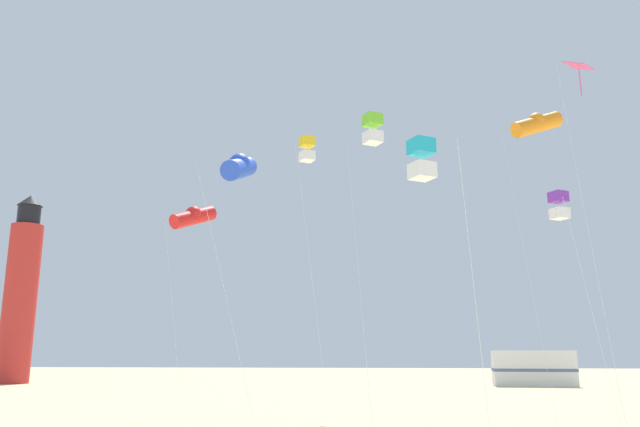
{
  "coord_description": "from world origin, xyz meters",
  "views": [
    {
      "loc": [
        1.98,
        -6.75,
        2.74
      ],
      "look_at": [
        0.4,
        11.61,
        6.86
      ],
      "focal_mm": 34.64,
      "sensor_mm": 36.0,
      "label": 1
    }
  ],
  "objects_px": {
    "kite_tube_blue": "(239,167)",
    "kite_diamond_rainbow": "(580,83)",
    "kite_box_violet": "(559,206)",
    "kite_box_cyan": "(422,159)",
    "kite_box_gold": "(307,150)",
    "kite_tube_scarlet": "(193,217)",
    "kite_box_lime": "(373,130)",
    "lighthouse_distant": "(21,293)",
    "rv_van_white": "(534,368)",
    "kite_tube_orange": "(537,124)"
  },
  "relations": [
    {
      "from": "kite_tube_orange",
      "to": "kite_box_gold",
      "type": "distance_m",
      "value": 10.24
    },
    {
      "from": "kite_box_violet",
      "to": "kite_tube_orange",
      "type": "relative_size",
      "value": 0.69
    },
    {
      "from": "kite_box_lime",
      "to": "kite_tube_orange",
      "type": "xyz_separation_m",
      "value": [
        7.19,
        4.2,
        1.58
      ]
    },
    {
      "from": "rv_van_white",
      "to": "kite_tube_blue",
      "type": "bearing_deg",
      "value": -113.62
    },
    {
      "from": "kite_box_cyan",
      "to": "kite_tube_orange",
      "type": "distance_m",
      "value": 12.18
    },
    {
      "from": "kite_tube_scarlet",
      "to": "kite_diamond_rainbow",
      "type": "distance_m",
      "value": 17.51
    },
    {
      "from": "kite_box_cyan",
      "to": "kite_box_lime",
      "type": "xyz_separation_m",
      "value": [
        -1.33,
        5.47,
        2.94
      ]
    },
    {
      "from": "kite_tube_orange",
      "to": "kite_diamond_rainbow",
      "type": "bearing_deg",
      "value": -81.7
    },
    {
      "from": "kite_tube_orange",
      "to": "kite_tube_blue",
      "type": "bearing_deg",
      "value": -153.37
    },
    {
      "from": "kite_tube_orange",
      "to": "kite_box_gold",
      "type": "bearing_deg",
      "value": 176.13
    },
    {
      "from": "kite_tube_scarlet",
      "to": "kite_box_violet",
      "type": "bearing_deg",
      "value": -8.41
    },
    {
      "from": "kite_tube_orange",
      "to": "kite_tube_scarlet",
      "type": "bearing_deg",
      "value": 174.66
    },
    {
      "from": "kite_box_gold",
      "to": "rv_van_white",
      "type": "distance_m",
      "value": 32.16
    },
    {
      "from": "kite_tube_scarlet",
      "to": "kite_tube_blue",
      "type": "relative_size",
      "value": 0.99
    },
    {
      "from": "rv_van_white",
      "to": "kite_box_cyan",
      "type": "bearing_deg",
      "value": -102.99
    },
    {
      "from": "kite_box_violet",
      "to": "kite_box_gold",
      "type": "bearing_deg",
      "value": 171.42
    },
    {
      "from": "kite_diamond_rainbow",
      "to": "kite_tube_orange",
      "type": "distance_m",
      "value": 4.06
    },
    {
      "from": "kite_box_lime",
      "to": "kite_box_gold",
      "type": "xyz_separation_m",
      "value": [
        -3.01,
        4.89,
        0.92
      ]
    },
    {
      "from": "kite_box_cyan",
      "to": "lighthouse_distant",
      "type": "bearing_deg",
      "value": 132.19
    },
    {
      "from": "kite_box_violet",
      "to": "kite_tube_scarlet",
      "type": "height_order",
      "value": "kite_tube_scarlet"
    },
    {
      "from": "kite_tube_blue",
      "to": "kite_box_lime",
      "type": "distance_m",
      "value": 5.32
    },
    {
      "from": "kite_tube_blue",
      "to": "kite_tube_orange",
      "type": "bearing_deg",
      "value": 26.63
    },
    {
      "from": "kite_box_cyan",
      "to": "kite_tube_orange",
      "type": "xyz_separation_m",
      "value": [
        5.86,
        9.67,
        4.53
      ]
    },
    {
      "from": "kite_tube_blue",
      "to": "rv_van_white",
      "type": "xyz_separation_m",
      "value": [
        17.43,
        32.64,
        -7.61
      ]
    },
    {
      "from": "kite_box_violet",
      "to": "kite_box_gold",
      "type": "relative_size",
      "value": 0.74
    },
    {
      "from": "kite_diamond_rainbow",
      "to": "kite_box_lime",
      "type": "bearing_deg",
      "value": -178.62
    },
    {
      "from": "kite_box_cyan",
      "to": "kite_tube_blue",
      "type": "relative_size",
      "value": 0.88
    },
    {
      "from": "kite_tube_blue",
      "to": "kite_diamond_rainbow",
      "type": "xyz_separation_m",
      "value": [
        12.43,
        1.93,
        3.57
      ]
    },
    {
      "from": "kite_tube_scarlet",
      "to": "kite_box_lime",
      "type": "relative_size",
      "value": 0.84
    },
    {
      "from": "kite_tube_scarlet",
      "to": "lighthouse_distant",
      "type": "relative_size",
      "value": 0.57
    },
    {
      "from": "kite_box_violet",
      "to": "kite_tube_scarlet",
      "type": "bearing_deg",
      "value": 171.59
    },
    {
      "from": "kite_tube_scarlet",
      "to": "kite_diamond_rainbow",
      "type": "height_order",
      "value": "kite_diamond_rainbow"
    },
    {
      "from": "kite_tube_blue",
      "to": "kite_box_gold",
      "type": "bearing_deg",
      "value": 76.01
    },
    {
      "from": "kite_diamond_rainbow",
      "to": "kite_box_lime",
      "type": "height_order",
      "value": "kite_diamond_rainbow"
    },
    {
      "from": "kite_box_violet",
      "to": "kite_diamond_rainbow",
      "type": "bearing_deg",
      "value": -86.19
    },
    {
      "from": "rv_van_white",
      "to": "kite_diamond_rainbow",
      "type": "bearing_deg",
      "value": -94.76
    },
    {
      "from": "kite_box_lime",
      "to": "kite_tube_orange",
      "type": "bearing_deg",
      "value": 30.3
    },
    {
      "from": "kite_tube_orange",
      "to": "rv_van_white",
      "type": "distance_m",
      "value": 29.44
    },
    {
      "from": "kite_box_cyan",
      "to": "kite_box_violet",
      "type": "bearing_deg",
      "value": 54.55
    },
    {
      "from": "kite_tube_blue",
      "to": "kite_box_gold",
      "type": "distance_m",
      "value": 7.39
    },
    {
      "from": "kite_box_cyan",
      "to": "kite_tube_orange",
      "type": "relative_size",
      "value": 0.65
    },
    {
      "from": "kite_tube_scarlet",
      "to": "kite_box_lime",
      "type": "xyz_separation_m",
      "value": [
        8.45,
        -5.66,
        1.96
      ]
    },
    {
      "from": "kite_tube_scarlet",
      "to": "kite_tube_blue",
      "type": "bearing_deg",
      "value": -62.84
    },
    {
      "from": "kite_tube_orange",
      "to": "rv_van_white",
      "type": "height_order",
      "value": "kite_tube_orange"
    },
    {
      "from": "kite_tube_blue",
      "to": "kite_diamond_rainbow",
      "type": "height_order",
      "value": "kite_diamond_rainbow"
    },
    {
      "from": "kite_box_violet",
      "to": "lighthouse_distant",
      "type": "bearing_deg",
      "value": 144.92
    },
    {
      "from": "kite_box_violet",
      "to": "kite_tube_scarlet",
      "type": "relative_size",
      "value": 0.95
    },
    {
      "from": "kite_box_violet",
      "to": "kite_diamond_rainbow",
      "type": "height_order",
      "value": "kite_diamond_rainbow"
    },
    {
      "from": "rv_van_white",
      "to": "kite_tube_scarlet",
      "type": "bearing_deg",
      "value": -125.59
    },
    {
      "from": "kite_tube_blue",
      "to": "kite_tube_scarlet",
      "type": "bearing_deg",
      "value": 117.16
    }
  ]
}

